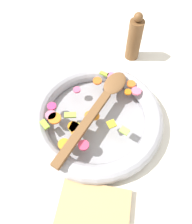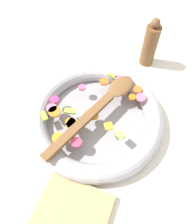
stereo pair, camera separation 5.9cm
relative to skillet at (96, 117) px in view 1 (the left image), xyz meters
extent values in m
plane|color=silver|center=(0.00, 0.00, -0.02)|extent=(4.00, 4.00, 0.00)
cylinder|color=gray|center=(0.00, 0.00, -0.02)|extent=(0.33, 0.33, 0.01)
torus|color=#9E9EA5|center=(0.00, 0.00, 0.00)|extent=(0.38, 0.38, 0.05)
cylinder|color=orange|center=(0.11, -0.06, 0.03)|extent=(0.04, 0.04, 0.01)
cylinder|color=orange|center=(0.02, 0.00, 0.03)|extent=(0.03, 0.03, 0.01)
cylinder|color=orange|center=(-0.11, 0.08, 0.03)|extent=(0.04, 0.04, 0.01)
cylinder|color=orange|center=(0.04, -0.10, 0.03)|extent=(0.05, 0.05, 0.01)
cylinder|color=orange|center=(0.07, -0.04, 0.03)|extent=(0.03, 0.03, 0.01)
cylinder|color=orange|center=(0.02, -0.02, 0.03)|extent=(0.03, 0.03, 0.01)
cylinder|color=orange|center=(-0.11, 0.03, 0.03)|extent=(0.05, 0.05, 0.01)
cylinder|color=orange|center=(0.06, -0.05, 0.03)|extent=(0.04, 0.04, 0.01)
cylinder|color=orange|center=(-0.08, 0.08, 0.03)|extent=(0.03, 0.03, 0.01)
cylinder|color=orange|center=(-0.11, -0.02, 0.03)|extent=(0.03, 0.03, 0.01)
cube|color=#95BB35|center=(-0.14, 0.00, 0.03)|extent=(0.02, 0.03, 0.01)
cube|color=#A7CE55|center=(0.04, 0.08, 0.03)|extent=(0.03, 0.03, 0.01)
cube|color=#AFD74E|center=(-0.10, 0.04, 0.03)|extent=(0.01, 0.03, 0.01)
cube|color=#9FBB48|center=(0.06, -0.05, 0.03)|extent=(0.03, 0.03, 0.01)
cube|color=#8BBC35|center=(0.06, -0.12, 0.03)|extent=(0.03, 0.03, 0.01)
cube|color=#91B240|center=(0.02, -0.07, 0.03)|extent=(0.02, 0.03, 0.01)
cylinder|color=#DB6785|center=(0.03, -0.12, 0.03)|extent=(0.04, 0.04, 0.01)
cylinder|color=#E0537A|center=(-0.06, -0.07, 0.03)|extent=(0.02, 0.02, 0.01)
cylinder|color=#DD6489|center=(-0.13, 0.02, 0.03)|extent=(0.03, 0.03, 0.01)
cylinder|color=#EB6685|center=(-0.09, 0.10, 0.03)|extent=(0.04, 0.04, 0.01)
cylinder|color=#DC395C|center=(0.10, -0.01, 0.03)|extent=(0.04, 0.04, 0.01)
cylinder|color=pink|center=(-0.09, 0.05, 0.03)|extent=(0.02, 0.02, 0.01)
cylinder|color=#DC336E|center=(0.01, -0.12, 0.03)|extent=(0.03, 0.03, 0.01)
cube|color=yellow|center=(0.03, 0.05, 0.03)|extent=(0.03, 0.03, 0.01)
cube|color=yellow|center=(0.06, -0.04, 0.03)|extent=(0.03, 0.03, 0.01)
cube|color=brown|center=(0.06, -0.02, 0.04)|extent=(0.24, 0.11, 0.01)
ellipsoid|color=brown|center=(-0.10, 0.04, 0.04)|extent=(0.10, 0.08, 0.01)
cylinder|color=brown|center=(-0.29, 0.08, 0.05)|extent=(0.05, 0.05, 0.14)
sphere|color=brown|center=(-0.29, 0.08, 0.13)|extent=(0.03, 0.03, 0.03)
camera|label=1|loc=(0.31, 0.06, 0.53)|focal=35.00mm
camera|label=2|loc=(0.30, 0.11, 0.53)|focal=35.00mm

